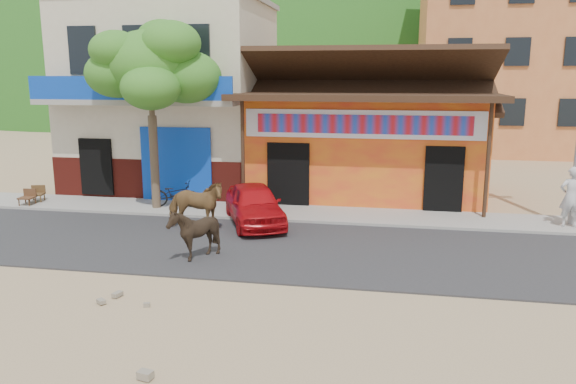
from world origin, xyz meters
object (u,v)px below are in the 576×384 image
object	(u,v)px
tree	(152,116)
red_car	(254,204)
cow_dark	(194,233)
cafe_chair_left	(26,191)
cafe_chair_right	(36,187)
cow_tan	(195,205)
scooter	(175,194)
pedestrian	(571,197)

from	to	relation	value
tree	red_car	world-z (taller)	tree
cow_dark	tree	bearing A→B (deg)	-160.82
cafe_chair_left	cafe_chair_right	xyz separation A→B (m)	(0.00, 0.53, 0.01)
cow_dark	cafe_chair_left	distance (m)	8.43
cow_tan	tree	bearing A→B (deg)	42.17
scooter	cafe_chair_right	world-z (taller)	cafe_chair_right
tree	cow_dark	bearing A→B (deg)	-57.17
cow_tan	red_car	xyz separation A→B (m)	(1.51, 0.88, -0.11)
pedestrian	cafe_chair_left	size ratio (longest dim) A/B	1.81
red_car	scooter	xyz separation A→B (m)	(-3.00, 1.34, -0.09)
pedestrian	tree	bearing A→B (deg)	-9.11
cow_tan	red_car	size ratio (longest dim) A/B	0.48
cow_dark	red_car	distance (m)	3.48
cow_tan	red_car	world-z (taller)	cow_tan
pedestrian	cafe_chair_right	bearing A→B (deg)	-9.22
red_car	scooter	size ratio (longest dim) A/B	2.17
tree	cafe_chair_left	distance (m)	5.09
tree	cow_tan	world-z (taller)	tree
cafe_chair_left	cafe_chair_right	bearing A→B (deg)	88.35
red_car	cafe_chair_right	size ratio (longest dim) A/B	3.55
cow_dark	cafe_chair_right	distance (m)	8.71
tree	cow_dark	xyz separation A→B (m)	(2.96, -4.58, -2.43)
cow_dark	red_car	size ratio (longest dim) A/B	0.37
cow_tan	cow_dark	size ratio (longest dim) A/B	1.31
scooter	pedestrian	distance (m)	12.01
cow_dark	scooter	xyz separation A→B (m)	(-2.36, 4.76, -0.14)
pedestrian	scooter	bearing A→B (deg)	-9.98
cafe_chair_right	scooter	bearing A→B (deg)	-13.02
cow_tan	cafe_chair_right	xyz separation A→B (m)	(-6.49, 2.12, -0.14)
pedestrian	cow_tan	bearing A→B (deg)	1.82
cafe_chair_left	pedestrian	bearing A→B (deg)	-0.53
scooter	cafe_chair_right	xyz separation A→B (m)	(-5.00, -0.10, 0.07)
cow_tan	cow_dark	xyz separation A→B (m)	(0.87, -2.53, -0.07)
cow_tan	red_car	distance (m)	1.75
cafe_chair_right	cow_tan	bearing A→B (deg)	-32.29
pedestrian	cafe_chair_left	world-z (taller)	pedestrian
cow_tan	cow_dark	world-z (taller)	cow_tan
tree	red_car	distance (m)	4.52
pedestrian	cafe_chair_left	xyz separation A→B (m)	(-17.00, -0.33, -0.39)
cow_tan	cafe_chair_right	bearing A→B (deg)	68.49
tree	pedestrian	distance (m)	12.78
tree	scooter	xyz separation A→B (m)	(0.60, 0.17, -2.57)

